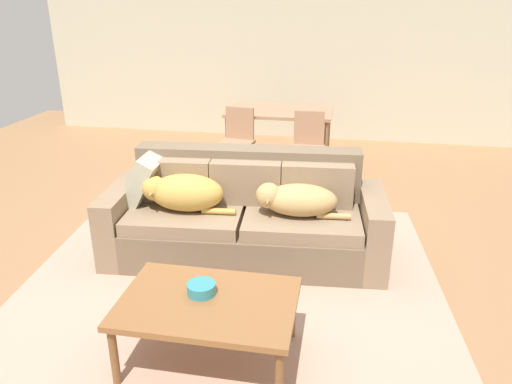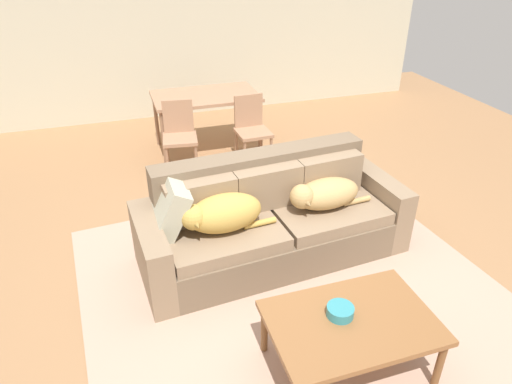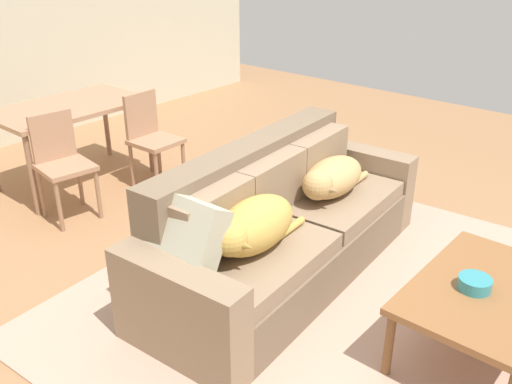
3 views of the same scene
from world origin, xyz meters
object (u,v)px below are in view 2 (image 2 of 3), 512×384
at_px(couch, 271,220).
at_px(dog_on_left_cushion, 221,214).
at_px(coffee_table, 351,325).
at_px(dining_chair_near_left, 180,133).
at_px(dog_on_right_cushion, 323,194).
at_px(bowl_on_coffee_table, 340,311).
at_px(dining_table, 206,100).
at_px(throw_pillow_by_left_arm, 169,208).
at_px(dining_chair_near_right, 251,127).

height_order(couch, dog_on_left_cushion, couch).
height_order(coffee_table, dining_chair_near_left, dining_chair_near_left).
bearing_deg(dog_on_right_cushion, bowl_on_coffee_table, -114.50).
relative_size(dog_on_left_cushion, bowl_on_coffee_table, 4.48).
bearing_deg(bowl_on_coffee_table, dog_on_left_cushion, 113.20).
bearing_deg(dog_on_left_cushion, bowl_on_coffee_table, -71.38).
distance_m(dog_on_left_cushion, dining_table, 2.69).
xyz_separation_m(couch, dining_chair_near_left, (-0.49, 1.91, 0.15)).
distance_m(throw_pillow_by_left_arm, dining_table, 2.64).
xyz_separation_m(throw_pillow_by_left_arm, coffee_table, (0.95, -1.38, -0.26)).
bearing_deg(dog_on_left_cushion, dog_on_right_cushion, -0.22).
distance_m(bowl_on_coffee_table, dining_chair_near_right, 3.20).
relative_size(dining_table, dining_chair_near_left, 1.54).
bearing_deg(coffee_table, dining_chair_near_right, 84.10).
distance_m(coffee_table, bowl_on_coffee_table, 0.12).
xyz_separation_m(dog_on_left_cushion, dining_chair_near_right, (0.89, 2.02, -0.13)).
xyz_separation_m(dog_on_left_cushion, bowl_on_coffee_table, (0.50, -1.16, -0.14)).
height_order(throw_pillow_by_left_arm, coffee_table, throw_pillow_by_left_arm).
height_order(dog_on_right_cushion, throw_pillow_by_left_arm, throw_pillow_by_left_arm).
bearing_deg(coffee_table, dog_on_left_cushion, 114.35).
xyz_separation_m(throw_pillow_by_left_arm, dining_chair_near_right, (1.29, 1.87, -0.17)).
height_order(dog_on_left_cushion, dog_on_right_cushion, dog_on_left_cushion).
relative_size(throw_pillow_by_left_arm, coffee_table, 0.41).
height_order(bowl_on_coffee_table, dining_table, dining_table).
height_order(couch, dog_on_right_cushion, couch).
bearing_deg(dining_table, dining_chair_near_left, -128.88).
relative_size(coffee_table, dining_chair_near_left, 1.22).
relative_size(couch, dining_table, 1.80).
bearing_deg(dining_table, dining_chair_near_right, -55.66).
bearing_deg(throw_pillow_by_left_arm, couch, 1.49).
bearing_deg(couch, dog_on_right_cushion, -17.91).
relative_size(couch, dog_on_right_cushion, 3.12).
height_order(throw_pillow_by_left_arm, dining_chair_near_right, throw_pillow_by_left_arm).
relative_size(dog_on_left_cushion, dining_chair_near_left, 0.91).
xyz_separation_m(dining_chair_near_left, dining_chair_near_right, (0.88, -0.07, -0.00)).
xyz_separation_m(couch, bowl_on_coffee_table, (0.00, -1.34, 0.13)).
height_order(throw_pillow_by_left_arm, dining_chair_near_left, throw_pillow_by_left_arm).
bearing_deg(throw_pillow_by_left_arm, dog_on_right_cushion, -3.52).
relative_size(couch, coffee_table, 2.27).
bearing_deg(dog_on_left_cushion, couch, 15.11).
bearing_deg(coffee_table, dining_table, 91.40).
height_order(couch, bowl_on_coffee_table, couch).
height_order(throw_pillow_by_left_arm, dining_table, throw_pillow_by_left_arm).
bearing_deg(throw_pillow_by_left_arm, coffee_table, -55.35).
relative_size(dog_on_left_cushion, dining_chair_near_right, 0.91).
distance_m(couch, dining_chair_near_right, 1.89).
bearing_deg(dining_chair_near_right, throw_pillow_by_left_arm, -126.64).
height_order(dining_table, dining_chair_near_right, dining_chair_near_right).
height_order(dog_on_left_cushion, dining_chair_near_left, dining_chair_near_left).
distance_m(dog_on_right_cushion, coffee_table, 1.37).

